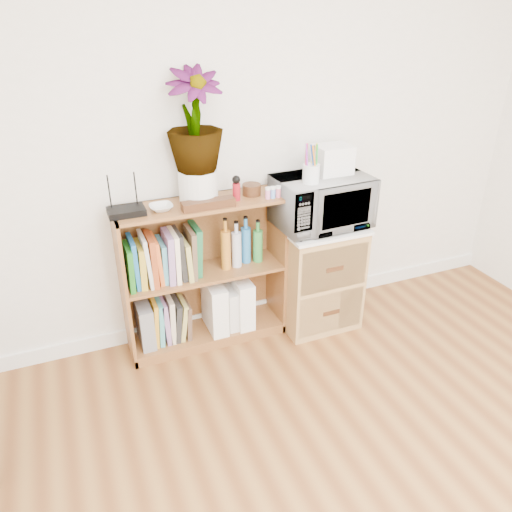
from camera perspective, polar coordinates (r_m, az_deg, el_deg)
skirting_board at (r=3.53m, az=-0.82°, el=-6.04°), size 4.00×0.02×0.10m
bookshelf at (r=3.10m, az=-5.95°, el=-2.12°), size 1.00×0.30×0.95m
wicker_unit at (r=3.36m, az=6.87°, el=-2.17°), size 0.50×0.45×0.70m
microwave at (r=3.12m, az=7.50°, el=6.19°), size 0.58×0.41×0.32m
pen_cup at (r=2.95m, az=6.31°, el=9.34°), size 0.10×0.10×0.11m
small_appliance at (r=3.13m, az=8.72°, el=10.86°), size 0.22×0.18×0.17m
router at (r=2.80m, az=-14.59°, el=4.96°), size 0.20×0.14×0.04m
white_bowl at (r=2.82m, az=-10.79°, el=5.47°), size 0.13×0.13×0.03m
plant_pot at (r=2.88m, az=-6.62°, el=7.96°), size 0.22×0.22×0.19m
potted_plant at (r=2.79m, az=-7.03°, el=15.14°), size 0.31×0.31×0.55m
trinket_box at (r=2.81m, az=-5.47°, el=5.92°), size 0.30×0.08×0.05m
kokeshi_doll at (r=2.90m, az=-2.25°, el=7.35°), size 0.04×0.04×0.10m
wooden_bowl at (r=2.99m, az=-0.51°, el=7.61°), size 0.11×0.11×0.07m
paint_jars at (r=2.94m, az=1.95°, el=7.19°), size 0.12×0.04×0.06m
file_box at (r=3.18m, az=-12.58°, el=-7.57°), size 0.08×0.22×0.28m
magazine_holder_left at (r=3.23m, az=-4.76°, el=-5.71°), size 0.11×0.27×0.33m
magazine_holder_mid at (r=3.27m, az=-2.94°, el=-5.77°), size 0.09×0.22×0.27m
magazine_holder_right at (r=3.28m, az=-1.74°, el=-5.11°), size 0.10×0.26×0.33m
cookbooks at (r=2.98m, az=-10.50°, el=-0.14°), size 0.45×0.20×0.31m
liquor_bottles at (r=3.09m, az=-1.74°, el=1.53°), size 0.28×0.06×0.32m
lower_books at (r=3.20m, az=-9.86°, el=-7.09°), size 0.24×0.19×0.30m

